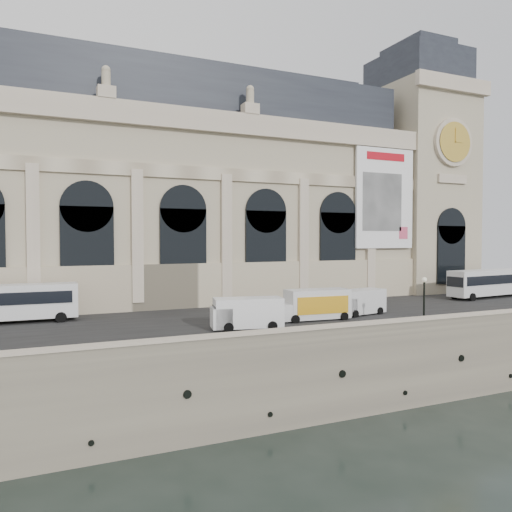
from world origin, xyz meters
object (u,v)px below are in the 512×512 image
(bus_left, at_px, (7,302))
(lamp_right, at_px, (424,302))
(van_c, at_px, (357,302))
(box_truck, at_px, (314,305))
(van_b, at_px, (244,313))
(bus_right, at_px, (487,282))

(bus_left, relative_size, lamp_right, 2.77)
(lamp_right, bearing_deg, bus_left, 153.26)
(van_c, relative_size, box_truck, 0.82)
(van_b, height_order, lamp_right, lamp_right)
(bus_left, xyz_separation_m, van_c, (32.02, -8.68, -0.68))
(van_b, relative_size, box_truck, 0.86)
(van_c, height_order, box_truck, box_truck)
(van_b, height_order, van_c, van_b)
(van_c, bearing_deg, box_truck, -171.09)
(van_c, height_order, lamp_right, lamp_right)
(bus_left, distance_m, box_truck, 28.08)
(van_b, xyz_separation_m, box_truck, (7.85, 1.67, 0.10))
(bus_left, relative_size, box_truck, 1.64)
(bus_left, bearing_deg, bus_right, -3.63)
(bus_left, height_order, bus_right, bus_right)
(bus_right, bearing_deg, lamp_right, -149.96)
(van_c, xyz_separation_m, box_truck, (-5.62, -0.88, 0.16))
(box_truck, bearing_deg, van_c, 8.91)
(box_truck, relative_size, lamp_right, 1.69)
(lamp_right, bearing_deg, van_c, 98.61)
(van_b, xyz_separation_m, lamp_right, (14.70, -5.52, 0.81))
(van_c, bearing_deg, lamp_right, -81.39)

